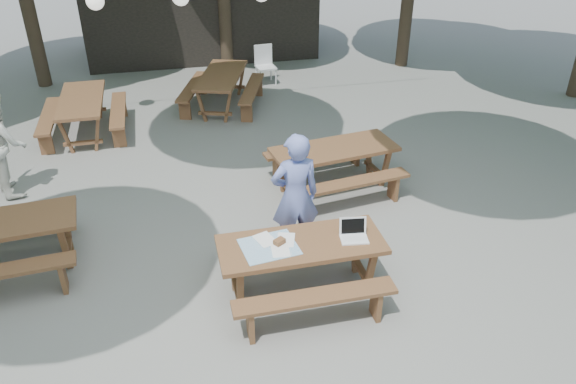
{
  "coord_description": "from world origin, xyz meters",
  "views": [
    {
      "loc": [
        -0.73,
        -5.49,
        4.7
      ],
      "look_at": [
        0.66,
        0.5,
        1.05
      ],
      "focal_mm": 35.0,
      "sensor_mm": 36.0,
      "label": 1
    }
  ],
  "objects_px": {
    "picnic_table_nw": "(0,246)",
    "plastic_chair": "(266,73)",
    "woman": "(295,196)",
    "main_picnic_table": "(301,266)",
    "second_person": "(2,143)"
  },
  "relations": [
    {
      "from": "woman",
      "to": "second_person",
      "type": "bearing_deg",
      "value": -36.17
    },
    {
      "from": "second_person",
      "to": "plastic_chair",
      "type": "distance_m",
      "value": 6.52
    },
    {
      "from": "main_picnic_table",
      "to": "picnic_table_nw",
      "type": "xyz_separation_m",
      "value": [
        -3.7,
        1.29,
        0.0
      ]
    },
    {
      "from": "woman",
      "to": "plastic_chair",
      "type": "distance_m",
      "value": 6.89
    },
    {
      "from": "picnic_table_nw",
      "to": "woman",
      "type": "xyz_separation_m",
      "value": [
        3.82,
        -0.47,
        0.51
      ]
    },
    {
      "from": "woman",
      "to": "picnic_table_nw",
      "type": "bearing_deg",
      "value": -9.76
    },
    {
      "from": "plastic_chair",
      "to": "picnic_table_nw",
      "type": "bearing_deg",
      "value": -133.13
    },
    {
      "from": "picnic_table_nw",
      "to": "woman",
      "type": "distance_m",
      "value": 3.89
    },
    {
      "from": "picnic_table_nw",
      "to": "plastic_chair",
      "type": "relative_size",
      "value": 2.29
    },
    {
      "from": "woman",
      "to": "second_person",
      "type": "relative_size",
      "value": 1.05
    },
    {
      "from": "picnic_table_nw",
      "to": "plastic_chair",
      "type": "height_order",
      "value": "plastic_chair"
    },
    {
      "from": "main_picnic_table",
      "to": "second_person",
      "type": "height_order",
      "value": "second_person"
    },
    {
      "from": "woman",
      "to": "second_person",
      "type": "xyz_separation_m",
      "value": [
        -4.1,
        2.7,
        -0.05
      ]
    },
    {
      "from": "main_picnic_table",
      "to": "picnic_table_nw",
      "type": "bearing_deg",
      "value": 160.77
    },
    {
      "from": "main_picnic_table",
      "to": "second_person",
      "type": "bearing_deg",
      "value": 138.44
    }
  ]
}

